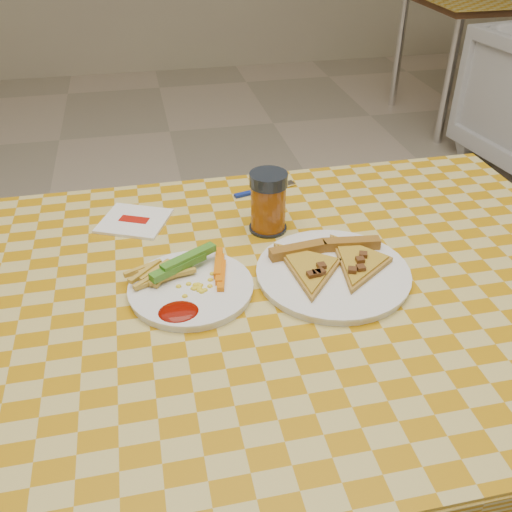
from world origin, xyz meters
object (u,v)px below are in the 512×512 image
at_px(plate_left, 191,289).
at_px(plate_right, 333,274).
at_px(table, 267,320).
at_px(drink_glass, 268,203).

distance_m(plate_left, plate_right, 0.25).
bearing_deg(table, drink_glass, 76.65).
bearing_deg(plate_left, table, -6.55).
xyz_separation_m(plate_right, drink_glass, (-0.08, 0.18, 0.05)).
relative_size(plate_right, drink_glass, 2.17).
relative_size(plate_left, drink_glass, 1.70).
xyz_separation_m(table, plate_right, (0.12, 0.01, 0.08)).
distance_m(table, plate_left, 0.15).
bearing_deg(drink_glass, table, -103.35).
bearing_deg(plate_right, table, -177.00).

